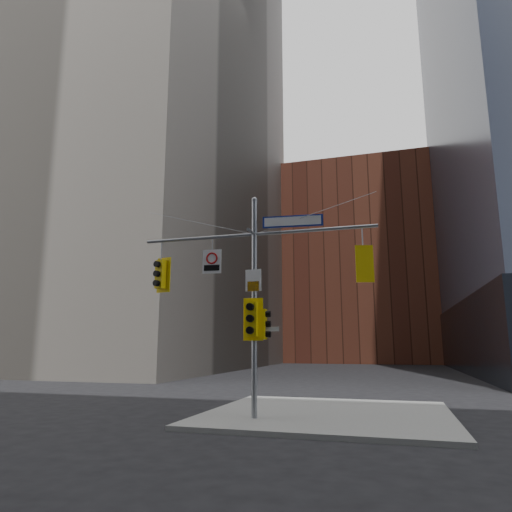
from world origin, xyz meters
The scene contains 14 objects.
ground centered at (0.00, 0.00, 0.00)m, with size 160.00×160.00×0.00m, color black.
sidewalk_corner centered at (2.00, 4.00, 0.07)m, with size 8.00×8.00×0.15m, color gray.
tower_nw centered at (-28.00, 32.00, 40.00)m, with size 36.00×36.00×80.00m, color gray.
brick_midrise centered at (0.00, 58.00, 14.00)m, with size 26.00×20.00×28.00m, color brown.
signal_assembly centered at (0.00, 1.99, 4.42)m, with size 8.00×0.80×7.30m.
traffic_light_west_arm centered at (-3.44, 2.01, 4.80)m, with size 0.58×0.54×1.24m.
traffic_light_east_arm centered at (3.51, 1.99, 4.80)m, with size 0.54×0.50×1.14m.
traffic_light_pole_side centered at (0.32, 2.00, 3.02)m, with size 0.38×0.32×0.96m.
traffic_light_pole_front centered at (0.00, 1.73, 3.18)m, with size 0.65×0.52×1.36m.
street_sign_blade centered at (1.31, 2.00, 6.35)m, with size 1.98×0.24×0.39m.
regulatory_sign_arm centered at (-1.50, 1.97, 5.18)m, with size 0.66×0.10×0.82m.
regulatory_sign_pole centered at (0.00, 1.88, 4.42)m, with size 0.55×0.09×0.71m.
street_blade_ew centered at (0.45, 2.00, 2.87)m, with size 0.73×0.04×0.15m.
street_blade_ns centered at (0.00, 2.45, 2.75)m, with size 0.08×0.69×0.14m.
Camera 1 is at (4.29, -12.15, 2.37)m, focal length 32.00 mm.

